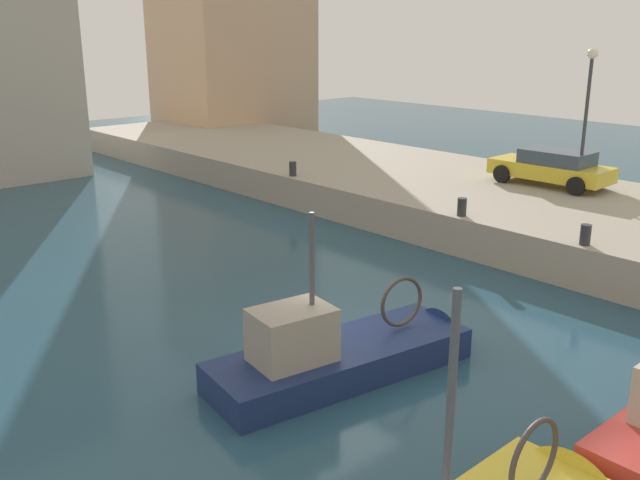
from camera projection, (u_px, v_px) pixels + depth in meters
water_surface at (327, 342)px, 15.75m from camera, size 80.00×80.00×0.00m
quay_wall at (590, 223)px, 22.92m from camera, size 9.00×56.00×1.20m
fishing_boat_navy at (353, 364)px, 14.40m from camera, size 6.44×2.65×4.27m
parked_car_yellow at (552, 167)px, 25.42m from camera, size 2.00×4.30×1.29m
mooring_bollard_south at (585, 235)px, 18.59m from camera, size 0.28×0.28×0.55m
mooring_bollard_mid at (462, 207)px, 21.44m from camera, size 0.28×0.28×0.55m
mooring_bollard_north at (293, 169)px, 27.14m from camera, size 0.28×0.28×0.55m
quay_streetlamp at (588, 97)px, 23.70m from camera, size 0.36×0.36×4.83m
waterfront_building_west at (232, 17)px, 42.83m from camera, size 8.54×6.81×14.39m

